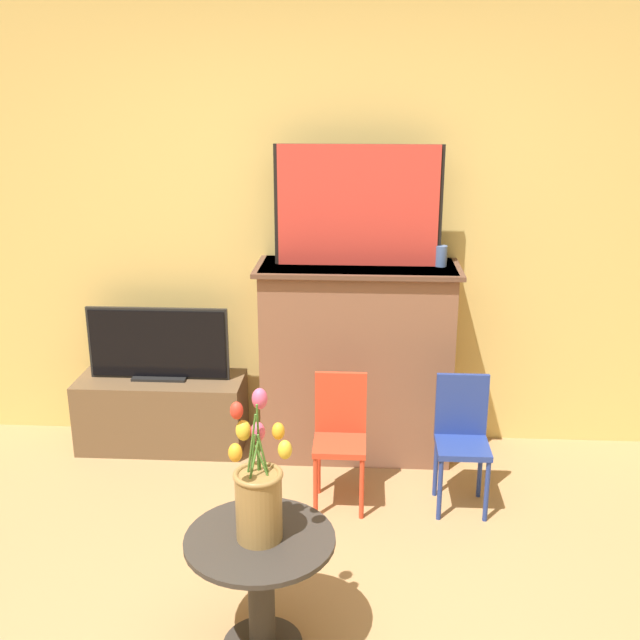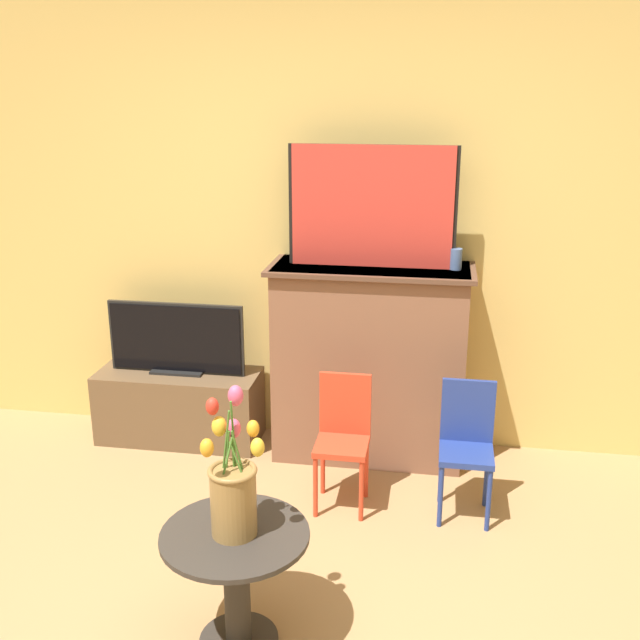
% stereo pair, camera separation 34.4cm
% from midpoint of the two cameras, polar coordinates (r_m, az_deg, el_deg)
% --- Properties ---
extents(wall_back, '(8.00, 0.06, 2.70)m').
position_cam_midpoint_polar(wall_back, '(4.30, -1.94, 7.86)').
color(wall_back, '#E0BC66').
rests_on(wall_back, ground).
extents(fireplace_mantel, '(1.12, 0.46, 1.13)m').
position_cam_midpoint_polar(fireplace_mantel, '(4.26, 0.49, -3.03)').
color(fireplace_mantel, brown).
rests_on(fireplace_mantel, ground).
extents(painting, '(0.90, 0.03, 0.65)m').
position_cam_midpoint_polar(painting, '(4.04, 0.45, 8.67)').
color(painting, black).
rests_on(painting, fireplace_mantel).
extents(mantel_candle, '(0.06, 0.06, 0.11)m').
position_cam_midpoint_polar(mantel_candle, '(4.09, 6.85, 4.83)').
color(mantel_candle, '#4C6699').
rests_on(mantel_candle, fireplace_mantel).
extents(tv_stand, '(0.97, 0.38, 0.43)m').
position_cam_midpoint_polar(tv_stand, '(4.60, -14.04, -6.86)').
color(tv_stand, brown).
rests_on(tv_stand, ground).
extents(tv_monitor, '(0.82, 0.12, 0.43)m').
position_cam_midpoint_polar(tv_monitor, '(4.45, -14.42, -1.88)').
color(tv_monitor, black).
rests_on(tv_monitor, tv_stand).
extents(chair_red, '(0.26, 0.26, 0.69)m').
position_cam_midpoint_polar(chair_red, '(3.82, -1.06, -8.57)').
color(chair_red, red).
rests_on(chair_red, ground).
extents(chair_blue, '(0.26, 0.26, 0.69)m').
position_cam_midpoint_polar(chair_blue, '(3.84, 8.23, -8.63)').
color(chair_blue, navy).
rests_on(chair_blue, ground).
extents(side_table, '(0.56, 0.56, 0.49)m').
position_cam_midpoint_polar(side_table, '(2.97, -8.04, -18.88)').
color(side_table, '#332D28').
rests_on(side_table, ground).
extents(vase_tulips, '(0.22, 0.19, 0.56)m').
position_cam_midpoint_polar(vase_tulips, '(2.78, -8.36, -13.00)').
color(vase_tulips, olive).
rests_on(vase_tulips, side_table).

